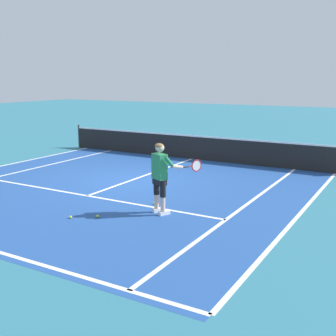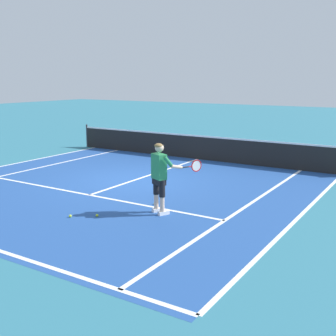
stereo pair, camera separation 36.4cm
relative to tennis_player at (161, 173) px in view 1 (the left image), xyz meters
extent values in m
plane|color=teal|center=(-2.57, 2.41, -0.99)|extent=(80.00, 80.00, 0.00)
cube|color=#234C93|center=(-2.57, 1.60, -0.99)|extent=(10.98, 10.66, 0.00)
cube|color=white|center=(-2.57, 0.33, -0.99)|extent=(8.23, 0.10, 0.01)
cube|color=white|center=(-2.57, 3.53, -0.99)|extent=(0.10, 6.40, 0.01)
cube|color=white|center=(-6.69, 1.60, -0.99)|extent=(0.10, 10.26, 0.01)
cube|color=white|center=(1.54, 1.60, -0.99)|extent=(0.10, 10.26, 0.01)
cube|color=white|center=(2.92, 1.60, -0.99)|extent=(0.10, 10.26, 0.01)
cylinder|color=#333338|center=(-8.51, 6.73, -0.45)|extent=(0.08, 0.08, 1.07)
cube|color=black|center=(-2.57, 6.73, -0.53)|extent=(11.84, 0.02, 0.91)
cube|color=white|center=(-2.57, 6.73, -0.05)|extent=(11.84, 0.03, 0.06)
cube|color=white|center=(-0.13, 0.08, -0.94)|extent=(0.22, 0.30, 0.09)
cube|color=white|center=(0.12, -0.05, -0.94)|extent=(0.22, 0.30, 0.09)
cylinder|color=beige|center=(-0.14, 0.04, -0.72)|extent=(0.11, 0.11, 0.36)
cylinder|color=black|center=(-0.14, 0.04, -0.33)|extent=(0.14, 0.14, 0.41)
cylinder|color=beige|center=(0.11, -0.08, -0.72)|extent=(0.11, 0.11, 0.36)
cylinder|color=black|center=(0.11, -0.08, -0.33)|extent=(0.14, 0.14, 0.41)
cube|color=black|center=(-0.02, -0.02, -0.17)|extent=(0.39, 0.33, 0.20)
cube|color=#28844C|center=(-0.02, -0.02, 0.17)|extent=(0.44, 0.37, 0.60)
cylinder|color=beige|center=(-0.23, 0.08, 0.12)|extent=(0.09, 0.09, 0.62)
cylinder|color=#28844C|center=(0.26, -0.06, 0.32)|extent=(0.20, 0.27, 0.29)
cylinder|color=beige|center=(0.39, 0.11, 0.18)|extent=(0.20, 0.30, 0.14)
sphere|color=beige|center=(-0.01, -0.01, 0.62)|extent=(0.21, 0.21, 0.21)
ellipsoid|color=olive|center=(-0.02, -0.03, 0.67)|extent=(0.27, 0.27, 0.12)
cylinder|color=#232326|center=(0.50, 0.30, 0.15)|extent=(0.12, 0.19, 0.03)
cylinder|color=red|center=(0.56, 0.44, 0.15)|extent=(0.07, 0.10, 0.02)
torus|color=red|center=(0.65, 0.60, 0.15)|extent=(0.15, 0.28, 0.30)
cylinder|color=silver|center=(0.65, 0.60, 0.15)|extent=(0.12, 0.23, 0.25)
sphere|color=#CCE02D|center=(-1.63, -1.38, -0.96)|extent=(0.07, 0.07, 0.07)
sphere|color=#CCE02D|center=(-0.52, 0.54, -0.96)|extent=(0.07, 0.07, 0.07)
sphere|color=#CCE02D|center=(-1.13, -1.01, -0.96)|extent=(0.07, 0.07, 0.07)
camera|label=1|loc=(5.06, -8.44, 2.20)|focal=45.61mm
camera|label=2|loc=(5.37, -8.25, 2.20)|focal=45.61mm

